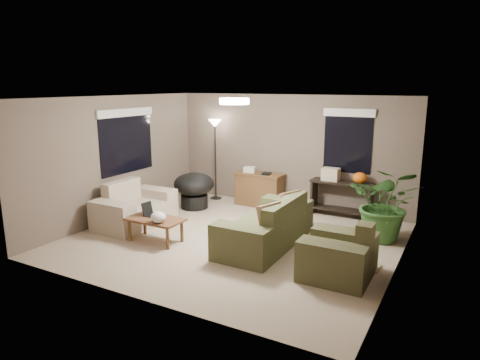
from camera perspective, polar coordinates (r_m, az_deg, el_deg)
The scene contains 20 objects.
room_shell at distance 7.40m, azimuth -0.74°, elevation 1.21°, with size 5.50×5.50×5.50m.
main_sofa at distance 7.41m, azimuth 3.76°, elevation -6.47°, with size 0.95×2.20×0.85m.
throw_pillows at distance 7.20m, azimuth 5.65°, elevation -4.10°, with size 0.38×1.40×0.47m.
loveseat at distance 8.72m, azimuth -13.94°, elevation -3.84°, with size 0.90×1.60×0.85m.
armchair at distance 6.40m, azimuth 13.06°, elevation -9.94°, with size 0.95×1.00×0.85m.
coffee_table at distance 7.68m, azimuth -11.23°, elevation -5.49°, with size 1.00×0.55×0.42m.
laptop at distance 7.82m, azimuth -11.75°, elevation -4.25°, with size 0.37×0.24×0.24m.
plastic_bag at distance 7.40m, azimuth -10.83°, elevation -4.90°, with size 0.27×0.24×0.19m, color white.
desk at distance 9.75m, azimuth 2.59°, elevation -1.23°, with size 1.10×0.50×0.75m.
desk_papers at distance 9.72m, azimuth 1.76°, elevation 1.29°, with size 0.70×0.30×0.12m.
console_table at distance 9.16m, azimuth 13.38°, elevation -2.11°, with size 1.30×0.40×0.75m.
pumpkin at distance 8.98m, azimuth 15.67°, elevation 0.28°, with size 0.28×0.28×0.23m, color orange.
cardboard_box at distance 9.12m, azimuth 12.02°, elevation 0.76°, with size 0.35×0.26×0.26m, color beige.
papasan_chair at distance 9.57m, azimuth -6.14°, elevation -1.02°, with size 0.94×0.94×0.80m.
floor_lamp at distance 10.13m, azimuth -3.34°, elevation 6.30°, with size 0.32×0.32×1.91m.
ceiling_fixture at distance 7.26m, azimuth -0.77°, elevation 10.46°, with size 0.50×0.50×0.10m, color white.
houseplant at distance 7.96m, azimuth 18.87°, elevation -4.05°, with size 1.21×1.34×1.05m, color #2D5923.
cat_scratching_post at distance 6.81m, azimuth 16.91°, elevation -9.51°, with size 0.32×0.32×0.50m.
window_left at distance 9.18m, azimuth -14.91°, elevation 6.40°, with size 0.05×1.56×1.33m.
window_back at distance 9.13m, azimuth 14.24°, elevation 6.43°, with size 1.06×0.05×1.33m.
Camera 1 is at (3.56, -6.32, 2.73)m, focal length 32.00 mm.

